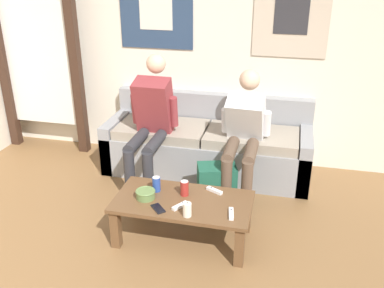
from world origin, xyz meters
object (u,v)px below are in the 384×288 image
at_px(game_controller_near_right, 231,214).
at_px(cell_phone, 158,208).
at_px(backpack, 217,187).
at_px(game_controller_near_left, 180,206).
at_px(ceramic_bowl, 146,194).
at_px(pillar_candle, 187,210).
at_px(coffee_table, 183,207).
at_px(drink_can_blue, 156,184).
at_px(couch, 207,146).
at_px(person_seated_teen, 244,131).
at_px(game_controller_far_center, 214,191).
at_px(person_seated_adult, 151,119).
at_px(drink_can_red, 184,188).

distance_m(game_controller_near_right, cell_phone, 0.55).
xyz_separation_m(backpack, game_controller_near_left, (-0.17, -0.65, 0.18)).
bearing_deg(cell_phone, game_controller_near_right, 4.95).
xyz_separation_m(ceramic_bowl, pillar_candle, (0.38, -0.17, 0.01)).
xyz_separation_m(coffee_table, drink_can_blue, (-0.24, 0.09, 0.12)).
bearing_deg(cell_phone, couch, 86.07).
xyz_separation_m(couch, pillar_candle, (0.14, -1.43, 0.13)).
bearing_deg(game_controller_near_right, drink_can_blue, 161.82).
bearing_deg(cell_phone, drink_can_blue, 110.00).
distance_m(pillar_candle, drink_can_blue, 0.44).
height_order(person_seated_teen, pillar_candle, person_seated_teen).
xyz_separation_m(coffee_table, cell_phone, (-0.15, -0.17, 0.07)).
height_order(coffee_table, drink_can_blue, drink_can_blue).
height_order(ceramic_bowl, game_controller_far_center, ceramic_bowl).
distance_m(backpack, game_controller_far_center, 0.41).
distance_m(ceramic_bowl, cell_phone, 0.20).
bearing_deg(drink_can_blue, cell_phone, -70.00).
height_order(backpack, game_controller_near_left, backpack).
bearing_deg(person_seated_adult, backpack, -23.43).
relative_size(game_controller_near_left, game_controller_far_center, 0.97).
height_order(couch, game_controller_near_right, couch).
bearing_deg(ceramic_bowl, drink_can_red, 22.24).
distance_m(drink_can_red, game_controller_far_center, 0.25).
height_order(couch, drink_can_blue, couch).
height_order(drink_can_red, game_controller_near_left, drink_can_red).
xyz_separation_m(person_seated_teen, game_controller_near_right, (0.04, -1.00, -0.26)).
relative_size(person_seated_teen, game_controller_near_left, 8.09).
xyz_separation_m(person_seated_teen, drink_can_blue, (-0.60, -0.79, -0.21)).
distance_m(person_seated_adult, game_controller_near_right, 1.39).
height_order(ceramic_bowl, drink_can_blue, drink_can_blue).
height_order(person_seated_teen, game_controller_near_left, person_seated_teen).
relative_size(drink_can_red, game_controller_near_right, 0.84).
bearing_deg(person_seated_adult, coffee_table, -57.95).
height_order(drink_can_blue, game_controller_far_center, drink_can_blue).
xyz_separation_m(ceramic_bowl, game_controller_near_left, (0.30, -0.07, -0.03)).
xyz_separation_m(drink_can_red, game_controller_near_left, (0.01, -0.18, -0.05)).
xyz_separation_m(drink_can_blue, game_controller_near_left, (0.25, -0.19, -0.05)).
distance_m(person_seated_adult, game_controller_near_left, 1.14).
xyz_separation_m(coffee_table, ceramic_bowl, (-0.29, -0.04, 0.10)).
bearing_deg(coffee_table, pillar_candle, -67.13).
relative_size(person_seated_teen, game_controller_far_center, 7.87).
bearing_deg(person_seated_adult, cell_phone, -69.32).
xyz_separation_m(couch, game_controller_far_center, (0.27, -1.05, 0.09)).
bearing_deg(drink_can_red, drink_can_blue, 177.16).
bearing_deg(game_controller_near_left, backpack, 75.69).
relative_size(person_seated_teen, ceramic_bowl, 7.22).
relative_size(coffee_table, cell_phone, 7.43).
distance_m(coffee_table, cell_phone, 0.24).
xyz_separation_m(coffee_table, backpack, (0.17, 0.55, -0.10)).
bearing_deg(cell_phone, pillar_candle, -8.94).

